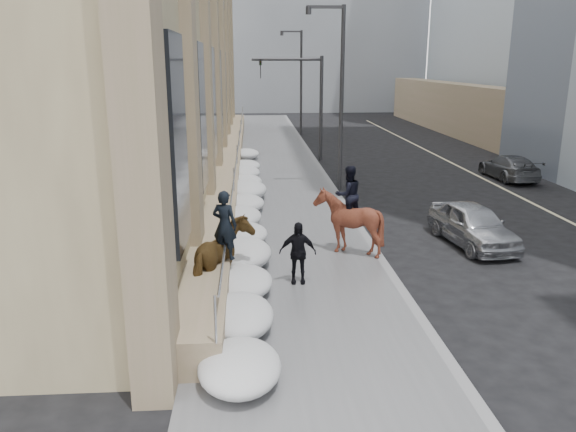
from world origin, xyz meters
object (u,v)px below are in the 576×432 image
(car_silver, at_px, (473,224))
(car_grey, at_px, (509,167))
(pedestrian, at_px, (298,253))
(mounted_horse_right, at_px, (348,218))
(mounted_horse_left, at_px, (222,255))

(car_silver, height_order, car_grey, car_silver)
(pedestrian, relative_size, car_grey, 0.39)
(mounted_horse_right, xyz_separation_m, pedestrian, (-1.69, -2.27, -0.27))
(pedestrian, height_order, car_silver, pedestrian)
(mounted_horse_left, bearing_deg, pedestrian, -142.07)
(car_silver, bearing_deg, mounted_horse_right, -175.63)
(mounted_horse_right, bearing_deg, pedestrian, 35.20)
(mounted_horse_left, height_order, mounted_horse_right, mounted_horse_right)
(pedestrian, distance_m, car_grey, 17.56)
(car_silver, bearing_deg, mounted_horse_left, -161.71)
(mounted_horse_left, relative_size, car_grey, 0.61)
(car_grey, bearing_deg, car_silver, 59.31)
(mounted_horse_left, bearing_deg, mounted_horse_right, -119.73)
(mounted_horse_right, bearing_deg, car_grey, -150.74)
(mounted_horse_left, xyz_separation_m, car_silver, (7.76, 3.63, -0.43))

